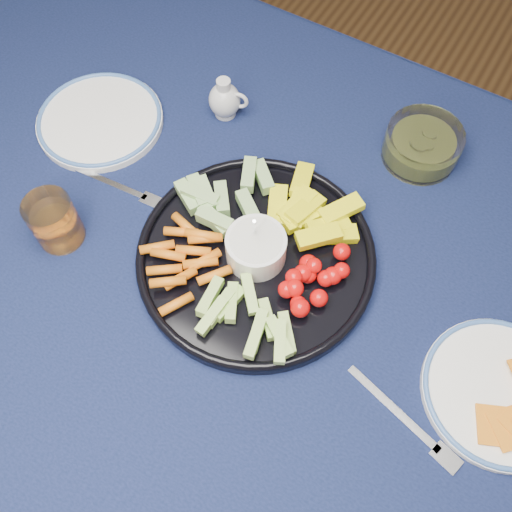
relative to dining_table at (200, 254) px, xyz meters
The scene contains 9 objects.
dining_table is the anchor object (origin of this frame).
crudite_platter 0.16m from the dining_table, ahead, with size 0.37×0.37×0.12m.
creamer_pitcher 0.28m from the dining_table, 111.01° to the left, with size 0.07×0.06×0.08m.
pickle_bowl 0.42m from the dining_table, 51.99° to the left, with size 0.13×0.13×0.06m.
cheese_plate 0.52m from the dining_table, ahead, with size 0.22×0.22×0.03m.
juice_tumbler 0.25m from the dining_table, 145.12° to the right, with size 0.07×0.07×0.09m.
fork_left 0.17m from the dining_table, behind, with size 0.17×0.03×0.00m.
fork_right 0.45m from the dining_table, 14.72° to the right, with size 0.19×0.07×0.00m.
side_plate_extra 0.30m from the dining_table, 160.47° to the left, with size 0.23×0.23×0.02m.
Camera 1 is at (0.33, -0.36, 1.54)m, focal length 40.00 mm.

